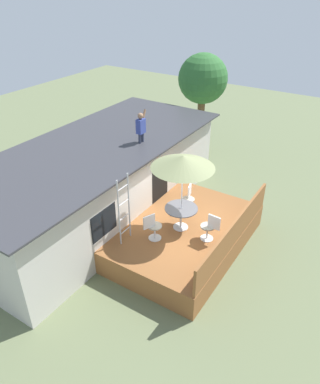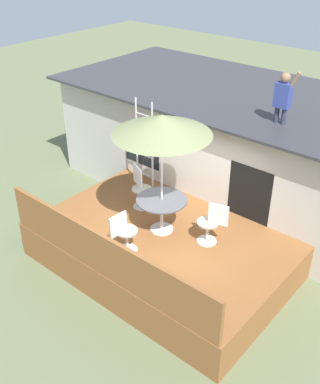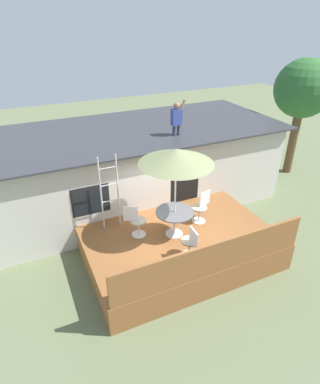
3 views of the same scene
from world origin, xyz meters
name	(u,v)px [view 1 (image 1 of 3)]	position (x,y,z in m)	size (l,w,h in m)	color
ground_plane	(184,246)	(0.00, 0.00, 0.00)	(40.00, 40.00, 0.00)	#66704C
house	(98,181)	(0.00, 3.60, 1.39)	(10.50, 4.50, 2.78)	beige
deck	(184,236)	(0.00, 0.00, 0.40)	(5.16, 3.45, 0.80)	brown
deck_railing	(235,232)	(0.00, -1.67, 1.25)	(5.06, 0.08, 0.90)	brown
patio_table	(181,212)	(-0.12, 0.08, 1.39)	(1.04, 1.04, 0.74)	silver
patio_umbrella	(183,162)	(-0.12, 0.08, 3.15)	(1.90, 1.90, 2.54)	silver
step_ladder	(124,210)	(-1.57, 1.19, 1.90)	(0.52, 0.04, 2.20)	silver
person_figure	(141,126)	(1.09, 2.41, 3.39)	(0.47, 0.20, 1.11)	#33384C
patio_chair_left	(153,227)	(-1.10, 0.51, 1.26)	(0.60, 0.44, 0.92)	silver
patio_chair_right	(189,198)	(0.91, 0.38, 1.26)	(0.61, 0.44, 0.92)	silver
patio_chair_near	(210,227)	(-0.19, -0.95, 1.26)	(0.44, 0.62, 0.92)	silver
backyard_tree	(203,80)	(7.09, 3.13, 3.55)	(2.30, 2.30, 4.76)	brown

